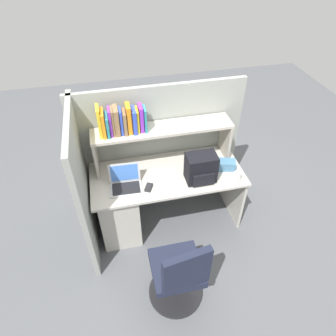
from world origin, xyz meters
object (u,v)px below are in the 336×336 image
at_px(computer_mouse, 149,187).
at_px(paper_cup, 237,176).
at_px(tissue_box, 225,165).
at_px(laptop, 125,182).
at_px(backpack, 201,168).
at_px(office_chair, 179,276).

relative_size(computer_mouse, paper_cup, 1.04).
height_order(paper_cup, tissue_box, same).
height_order(laptop, paper_cup, laptop).
height_order(laptop, backpack, backpack).
distance_m(laptop, computer_mouse, 0.24).
distance_m(computer_mouse, tissue_box, 0.86).
distance_m(backpack, paper_cup, 0.39).
xyz_separation_m(tissue_box, office_chair, (-0.73, -0.93, -0.39)).
bearing_deg(office_chair, backpack, -125.82).
height_order(backpack, tissue_box, backpack).
distance_m(computer_mouse, office_chair, 0.88).
bearing_deg(tissue_box, office_chair, -113.79).
bearing_deg(backpack, paper_cup, -14.33).
xyz_separation_m(computer_mouse, tissue_box, (0.85, 0.12, 0.03)).
relative_size(laptop, office_chair, 0.35).
xyz_separation_m(laptop, office_chair, (0.33, -0.89, -0.39)).
height_order(computer_mouse, paper_cup, paper_cup).
bearing_deg(computer_mouse, tissue_box, 34.28).
bearing_deg(computer_mouse, laptop, -175.57).
relative_size(laptop, tissue_box, 1.46).
bearing_deg(laptop, paper_cup, -8.19).
height_order(paper_cup, office_chair, office_chair).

